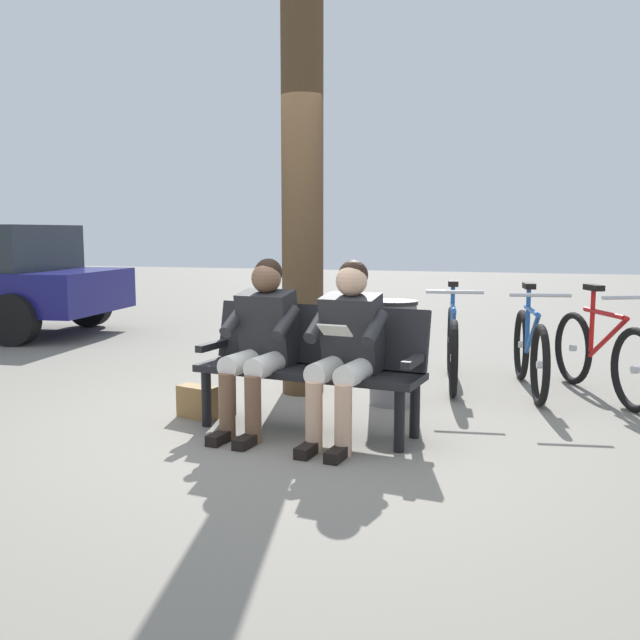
{
  "coord_description": "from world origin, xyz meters",
  "views": [
    {
      "loc": [
        -1.71,
        4.43,
        1.39
      ],
      "look_at": [
        -0.27,
        -0.43,
        0.75
      ],
      "focal_mm": 39.57,
      "sensor_mm": 36.0,
      "label": 1
    }
  ],
  "objects_px": {
    "bicycle_silver": "(530,351)",
    "person_reading": "(347,342)",
    "bench": "(312,358)",
    "tree_trunk": "(302,201)",
    "bicycle_purple": "(452,345)",
    "litter_bin": "(393,352)",
    "bicycle_orange": "(601,354)",
    "person_companion": "(261,336)",
    "handbag": "(197,402)"
  },
  "relations": [
    {
      "from": "bicycle_silver",
      "to": "person_reading",
      "type": "bearing_deg",
      "value": -40.56
    },
    {
      "from": "bench",
      "to": "bicycle_silver",
      "type": "height_order",
      "value": "bicycle_silver"
    },
    {
      "from": "person_companion",
      "to": "bicycle_purple",
      "type": "height_order",
      "value": "person_companion"
    },
    {
      "from": "tree_trunk",
      "to": "bicycle_silver",
      "type": "distance_m",
      "value": 2.35
    },
    {
      "from": "bench",
      "to": "handbag",
      "type": "distance_m",
      "value": 1.0
    },
    {
      "from": "person_companion",
      "to": "bicycle_silver",
      "type": "height_order",
      "value": "person_companion"
    },
    {
      "from": "bench",
      "to": "person_reading",
      "type": "distance_m",
      "value": 0.4
    },
    {
      "from": "bench",
      "to": "bicycle_purple",
      "type": "relative_size",
      "value": 0.99
    },
    {
      "from": "bicycle_silver",
      "to": "bicycle_purple",
      "type": "xyz_separation_m",
      "value": [
        0.68,
        -0.1,
        0.0
      ]
    },
    {
      "from": "litter_bin",
      "to": "bicycle_orange",
      "type": "relative_size",
      "value": 0.54
    },
    {
      "from": "person_reading",
      "to": "person_companion",
      "type": "relative_size",
      "value": 1.0
    },
    {
      "from": "tree_trunk",
      "to": "bicycle_orange",
      "type": "height_order",
      "value": "tree_trunk"
    },
    {
      "from": "bench",
      "to": "person_reading",
      "type": "xyz_separation_m",
      "value": [
        -0.3,
        0.21,
        0.16
      ]
    },
    {
      "from": "handbag",
      "to": "tree_trunk",
      "type": "distance_m",
      "value": 1.9
    },
    {
      "from": "bicycle_purple",
      "to": "handbag",
      "type": "bearing_deg",
      "value": -51.9
    },
    {
      "from": "tree_trunk",
      "to": "person_reading",
      "type": "bearing_deg",
      "value": 119.3
    },
    {
      "from": "handbag",
      "to": "tree_trunk",
      "type": "relative_size",
      "value": 0.09
    },
    {
      "from": "bicycle_orange",
      "to": "bicycle_purple",
      "type": "height_order",
      "value": "same"
    },
    {
      "from": "person_reading",
      "to": "bicycle_orange",
      "type": "bearing_deg",
      "value": -125.81
    },
    {
      "from": "person_reading",
      "to": "litter_bin",
      "type": "height_order",
      "value": "person_reading"
    },
    {
      "from": "litter_bin",
      "to": "person_reading",
      "type": "bearing_deg",
      "value": 84.39
    },
    {
      "from": "bench",
      "to": "tree_trunk",
      "type": "height_order",
      "value": "tree_trunk"
    },
    {
      "from": "bench",
      "to": "bicycle_silver",
      "type": "distance_m",
      "value": 2.22
    },
    {
      "from": "tree_trunk",
      "to": "litter_bin",
      "type": "relative_size",
      "value": 3.9
    },
    {
      "from": "handbag",
      "to": "bicycle_orange",
      "type": "height_order",
      "value": "bicycle_orange"
    },
    {
      "from": "tree_trunk",
      "to": "bicycle_orange",
      "type": "relative_size",
      "value": 2.09
    },
    {
      "from": "person_reading",
      "to": "tree_trunk",
      "type": "distance_m",
      "value": 1.76
    },
    {
      "from": "tree_trunk",
      "to": "bicycle_purple",
      "type": "distance_m",
      "value": 1.89
    },
    {
      "from": "litter_bin",
      "to": "handbag",
      "type": "bearing_deg",
      "value": 32.44
    },
    {
      "from": "person_companion",
      "to": "bicycle_silver",
      "type": "xyz_separation_m",
      "value": [
        -1.8,
        -1.79,
        -0.3
      ]
    },
    {
      "from": "tree_trunk",
      "to": "bicycle_silver",
      "type": "xyz_separation_m",
      "value": [
        -1.88,
        -0.6,
        -1.28
      ]
    },
    {
      "from": "bench",
      "to": "litter_bin",
      "type": "distance_m",
      "value": 0.97
    },
    {
      "from": "handbag",
      "to": "bicycle_purple",
      "type": "xyz_separation_m",
      "value": [
        -1.7,
        -1.73,
        0.24
      ]
    },
    {
      "from": "bench",
      "to": "person_companion",
      "type": "height_order",
      "value": "person_companion"
    },
    {
      "from": "bench",
      "to": "bicycle_purple",
      "type": "distance_m",
      "value": 1.94
    },
    {
      "from": "bench",
      "to": "person_companion",
      "type": "distance_m",
      "value": 0.39
    },
    {
      "from": "person_reading",
      "to": "person_companion",
      "type": "height_order",
      "value": "same"
    },
    {
      "from": "litter_bin",
      "to": "bicycle_silver",
      "type": "xyz_separation_m",
      "value": [
        -1.06,
        -0.79,
        -0.06
      ]
    },
    {
      "from": "bench",
      "to": "litter_bin",
      "type": "xyz_separation_m",
      "value": [
        -0.4,
        -0.88,
        -0.08
      ]
    },
    {
      "from": "bicycle_purple",
      "to": "litter_bin",
      "type": "bearing_deg",
      "value": -30.47
    },
    {
      "from": "person_reading",
      "to": "bicycle_purple",
      "type": "xyz_separation_m",
      "value": [
        -0.49,
        -1.97,
        -0.31
      ]
    },
    {
      "from": "tree_trunk",
      "to": "litter_bin",
      "type": "distance_m",
      "value": 1.48
    },
    {
      "from": "bicycle_purple",
      "to": "person_companion",
      "type": "bearing_deg",
      "value": -38.0
    },
    {
      "from": "person_companion",
      "to": "tree_trunk",
      "type": "distance_m",
      "value": 1.54
    },
    {
      "from": "bench",
      "to": "tree_trunk",
      "type": "distance_m",
      "value": 1.61
    },
    {
      "from": "bicycle_silver",
      "to": "bicycle_orange",
      "type": "bearing_deg",
      "value": 77.81
    },
    {
      "from": "bicycle_orange",
      "to": "person_reading",
      "type": "bearing_deg",
      "value": -66.58
    },
    {
      "from": "person_companion",
      "to": "bicycle_orange",
      "type": "relative_size",
      "value": 0.77
    },
    {
      "from": "handbag",
      "to": "bicycle_purple",
      "type": "relative_size",
      "value": 0.18
    },
    {
      "from": "person_companion",
      "to": "litter_bin",
      "type": "xyz_separation_m",
      "value": [
        -0.74,
        -1.0,
        -0.24
      ]
    }
  ]
}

